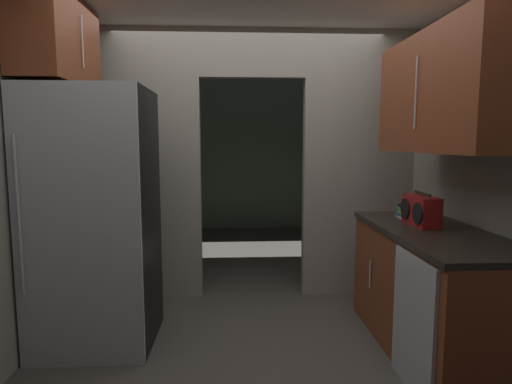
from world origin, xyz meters
name	(u,v)px	position (x,y,z in m)	size (l,w,h in m)	color
ground	(256,354)	(0.00, 0.00, 0.00)	(20.00, 20.00, 0.00)	#47423D
kitchen_partition	(248,158)	(-0.01, 1.22, 1.35)	(3.19, 0.12, 2.55)	#9E998C
adjoining_room_shell	(244,157)	(0.00, 3.41, 1.28)	(3.19, 3.34, 2.55)	slate
refrigerator	(95,219)	(-1.17, 0.26, 0.94)	(0.82, 0.78, 1.88)	black
lower_cabinet_run	(432,292)	(1.25, -0.03, 0.45)	(0.68, 1.62, 0.90)	brown
dishwasher	(413,324)	(0.92, -0.49, 0.42)	(0.02, 0.56, 0.84)	#B7BABC
upper_cabinet_counterside	(442,93)	(1.25, -0.03, 1.83)	(0.36, 1.45, 0.80)	brown
upper_cabinet_fridgeside	(57,42)	(-1.42, 0.36, 2.22)	(0.36, 0.90, 0.62)	brown
boombox	(421,211)	(1.22, 0.13, 1.01)	(0.16, 0.37, 0.25)	maroon
book_stack	(406,212)	(1.23, 0.44, 0.95)	(0.13, 0.17, 0.11)	beige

